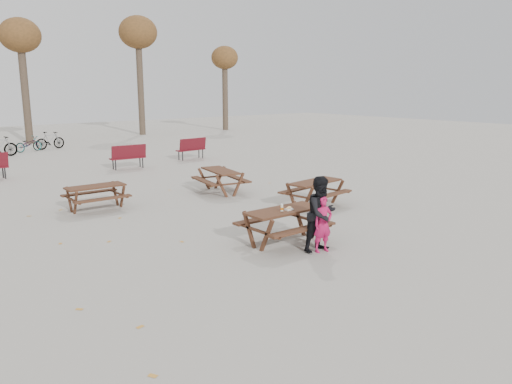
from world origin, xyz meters
TOP-DOWN VIEW (x-y plane):
  - ground at (0.00, 0.00)m, footprint 80.00×80.00m
  - main_picnic_table at (0.00, 0.00)m, footprint 1.80×1.45m
  - food_tray at (0.03, -0.13)m, footprint 0.18×0.11m
  - bread_roll at (0.03, -0.13)m, footprint 0.14×0.06m
  - soda_bottle at (-0.15, -0.10)m, footprint 0.07×0.07m
  - child at (0.24, -0.96)m, footprint 0.49×0.37m
  - adult at (0.26, -0.89)m, footprint 0.80×0.64m
  - picnic_table_east at (3.04, 2.04)m, footprint 1.91×1.62m
  - picnic_table_north at (-2.12, 5.64)m, footprint 1.62×1.31m
  - picnic_table_far at (1.97, 5.34)m, footprint 1.72×1.99m
  - park_bench_row at (-0.64, 12.14)m, footprint 12.70×1.79m
  - tree_row at (0.90, 25.15)m, footprint 32.17×3.52m
  - fallen_leaves at (0.50, 2.50)m, footprint 11.00×11.00m

SIDE VIEW (x-z plane):
  - ground at x=0.00m, z-range 0.00..0.00m
  - fallen_leaves at x=0.50m, z-range 0.00..0.01m
  - picnic_table_north at x=-2.12m, z-range 0.00..0.69m
  - picnic_table_east at x=3.04m, z-range 0.00..0.75m
  - picnic_table_far at x=1.97m, z-range 0.00..0.76m
  - park_bench_row at x=-0.64m, z-range 0.00..1.03m
  - main_picnic_table at x=0.00m, z-range 0.20..0.97m
  - child at x=0.24m, z-range 0.00..1.22m
  - food_tray at x=0.03m, z-range 0.78..0.81m
  - adult at x=0.26m, z-range 0.00..1.62m
  - bread_roll at x=0.03m, z-range 0.81..0.86m
  - soda_bottle at x=-0.15m, z-range 0.76..0.93m
  - tree_row at x=0.90m, z-range 2.06..10.32m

